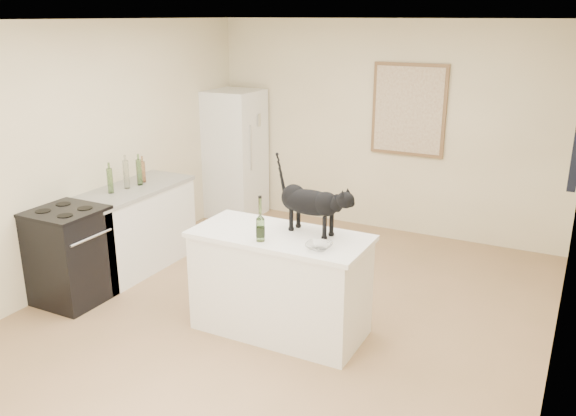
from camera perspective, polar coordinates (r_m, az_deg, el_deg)
The scene contains 18 objects.
floor at distance 5.55m, azimuth -0.68°, elevation -10.40°, with size 5.50×5.50×0.00m, color #A67D58.
ceiling at distance 4.88m, azimuth -0.80°, elevation 17.52°, with size 5.50×5.50×0.00m, color white.
wall_back at distance 7.55m, azimuth 9.19°, elevation 7.53°, with size 4.50×4.50×0.00m, color beige.
wall_left at distance 6.41m, azimuth -18.88°, elevation 4.94°, with size 5.50×5.50×0.00m, color beige.
wall_right at distance 4.52m, azimuth 25.39°, elevation -1.07°, with size 5.50×5.50×0.00m, color beige.
island_base at distance 5.16m, azimuth -0.75°, elevation -7.38°, with size 1.44×0.67×0.86m, color white.
island_top at distance 4.98m, azimuth -0.78°, elevation -2.70°, with size 1.50×0.70×0.04m, color white.
left_cabinets at distance 6.65m, azimuth -14.48°, elevation -2.03°, with size 0.60×1.40×0.86m, color white.
left_countertop at distance 6.51m, azimuth -14.79°, elevation 1.69°, with size 0.62×1.44×0.04m, color gray.
stove at distance 6.05m, azimuth -20.11°, elevation -4.40°, with size 0.60×0.60×0.90m, color black.
fridge at distance 8.10m, azimuth -5.14°, elevation 5.15°, with size 0.68×0.68×1.70m, color white.
artwork_frame at distance 7.39m, azimuth 11.44°, elevation 9.16°, with size 0.90×0.03×1.10m, color brown.
artwork_canvas at distance 7.37m, azimuth 11.40°, elevation 9.14°, with size 0.82×0.00×1.02m, color beige.
black_cat at distance 4.93m, azimuth 2.13°, elevation 0.22°, with size 0.68×0.20×0.47m, color black, non-canonical shape.
wine_bottle at distance 4.77m, azimuth -2.66°, elevation -1.30°, with size 0.07×0.07×0.33m, color #3D6227.
glass_bowl at distance 4.65m, azimuth 2.98°, elevation -3.68°, with size 0.21×0.21×0.05m, color white.
fridge_paper at distance 7.92m, azimuth -2.70°, elevation 8.41°, with size 0.00×0.13×0.17m, color beige.
counter_bottle_cluster at distance 6.50m, azimuth -14.92°, elevation 3.07°, with size 0.12×0.54×0.30m.
Camera 1 is at (2.29, -4.31, 2.64)m, focal length 37.25 mm.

